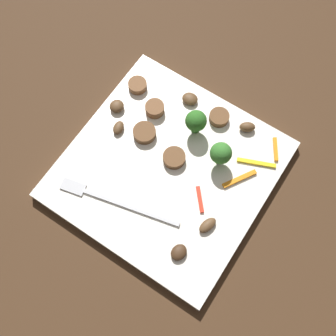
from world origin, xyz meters
TOP-DOWN VIEW (x-y plane):
  - ground_plane at (0.00, 0.00)m, footprint 1.40×1.40m
  - plate at (0.00, 0.00)m, footprint 0.29×0.29m
  - fork at (0.04, 0.09)m, footprint 0.18×0.05m
  - broccoli_floret_0 at (0.00, -0.07)m, footprint 0.03×0.03m
  - broccoli_floret_1 at (-0.06, -0.05)m, footprint 0.03×0.03m
  - sausage_slice_0 at (0.06, -0.03)m, footprint 0.04×0.04m
  - sausage_slice_1 at (-0.00, -0.02)m, footprint 0.04×0.04m
  - sausage_slice_2 at (-0.02, -0.11)m, footprint 0.04×0.04m
  - sausage_slice_3 at (0.12, -0.09)m, footprint 0.04×0.04m
  - sausage_slice_4 at (0.07, -0.07)m, footprint 0.04×0.04m
  - mushroom_0 at (-0.08, 0.10)m, footprint 0.02×0.03m
  - mushroom_1 at (0.03, -0.11)m, footprint 0.03×0.03m
  - mushroom_2 at (-0.09, 0.04)m, footprint 0.02×0.03m
  - mushroom_3 at (0.10, -0.01)m, footprint 0.02×0.03m
  - mushroom_4 at (0.12, -0.04)m, footprint 0.03×0.03m
  - mushroom_5 at (-0.06, -0.12)m, footprint 0.03×0.03m
  - pepper_strip_0 at (-0.06, 0.02)m, footprint 0.03×0.03m
  - pepper_strip_1 at (-0.10, -0.08)m, footprint 0.06×0.03m
  - pepper_strip_2 at (-0.12, -0.11)m, footprint 0.02×0.03m
  - pepper_strip_3 at (-0.10, -0.04)m, footprint 0.03×0.05m

SIDE VIEW (x-z plane):
  - ground_plane at x=0.00m, z-range 0.00..0.00m
  - plate at x=0.00m, z-range 0.00..0.02m
  - fork at x=0.04m, z-range 0.02..0.02m
  - pepper_strip_1 at x=-0.10m, z-range 0.02..0.02m
  - pepper_strip_0 at x=-0.06m, z-range 0.02..0.02m
  - pepper_strip_2 at x=-0.12m, z-range 0.02..0.02m
  - pepper_strip_3 at x=-0.10m, z-range 0.02..0.02m
  - mushroom_2 at x=-0.09m, z-range 0.02..0.03m
  - mushroom_0 at x=-0.08m, z-range 0.02..0.03m
  - mushroom_3 at x=0.10m, z-range 0.02..0.03m
  - sausage_slice_2 at x=-0.02m, z-range 0.02..0.03m
  - sausage_slice_1 at x=0.00m, z-range 0.02..0.03m
  - sausage_slice_3 at x=0.12m, z-range 0.02..0.03m
  - sausage_slice_0 at x=0.06m, z-range 0.02..0.03m
  - mushroom_1 at x=0.03m, z-range 0.02..0.03m
  - mushroom_4 at x=0.12m, z-range 0.02..0.03m
  - mushroom_5 at x=-0.06m, z-range 0.02..0.03m
  - sausage_slice_4 at x=0.07m, z-range 0.02..0.03m
  - broccoli_floret_0 at x=0.00m, z-range 0.02..0.07m
  - broccoli_floret_1 at x=-0.06m, z-range 0.02..0.07m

